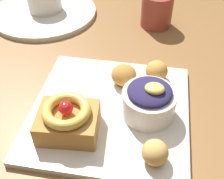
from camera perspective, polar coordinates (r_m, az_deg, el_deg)
name	(u,v)px	position (r m, az deg, el deg)	size (l,w,h in m)	color
dining_table	(131,120)	(0.63, 3.80, -5.98)	(1.57, 0.93, 0.73)	brown
front_plate	(110,111)	(0.52, -0.38, -4.24)	(0.28, 0.28, 0.01)	silver
cake_slice	(68,119)	(0.47, -8.78, -5.86)	(0.10, 0.09, 0.06)	#B77F3D
berry_ramekin	(149,101)	(0.49, 7.31, -2.21)	(0.09, 0.09, 0.07)	white
fritter_front	(157,71)	(0.57, 8.82, 3.70)	(0.04, 0.04, 0.04)	gold
fritter_middle	(155,152)	(0.44, 8.52, -12.24)	(0.04, 0.04, 0.04)	tan
fritter_back	(124,75)	(0.55, 2.36, 2.87)	(0.05, 0.05, 0.04)	#BC7F38
back_plate	(44,12)	(0.84, -13.30, 14.67)	(0.28, 0.28, 0.01)	silver
coffee_mug	(157,10)	(0.76, 8.87, 15.27)	(0.08, 0.08, 0.08)	#993D33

